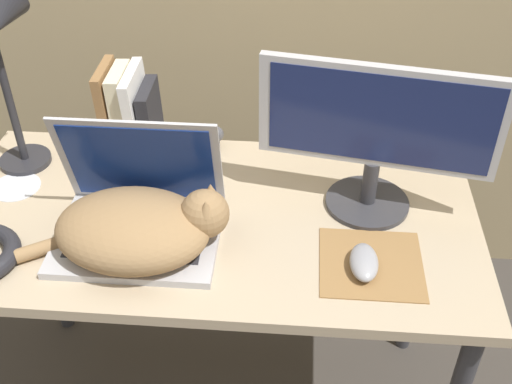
{
  "coord_description": "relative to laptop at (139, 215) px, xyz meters",
  "views": [
    {
      "loc": [
        0.19,
        -0.82,
        1.72
      ],
      "look_at": [
        0.1,
        0.28,
        0.85
      ],
      "focal_mm": 45.0,
      "sensor_mm": 36.0,
      "label": 1
    }
  ],
  "objects": [
    {
      "name": "computer_mouse",
      "position": [
        0.49,
        -0.08,
        -0.03
      ],
      "size": [
        0.06,
        0.11,
        0.04
      ],
      "color": "#99999E",
      "rests_on": "mousepad"
    },
    {
      "name": "webcam",
      "position": [
        0.13,
        0.35,
        -0.01
      ],
      "size": [
        0.04,
        0.04,
        0.07
      ],
      "color": "#232328",
      "rests_on": "desk"
    },
    {
      "name": "cat",
      "position": [
        0.02,
        -0.06,
        0.01
      ],
      "size": [
        0.46,
        0.26,
        0.15
      ],
      "color": "#99754C",
      "rests_on": "desk"
    },
    {
      "name": "external_monitor",
      "position": [
        0.52,
        0.14,
        0.15
      ],
      "size": [
        0.52,
        0.2,
        0.36
      ],
      "color": "#333338",
      "rests_on": "desk"
    },
    {
      "name": "laptop",
      "position": [
        0.0,
        0.0,
        0.0
      ],
      "size": [
        0.36,
        0.27,
        0.28
      ],
      "color": "#B7B7BC",
      "rests_on": "desk"
    },
    {
      "name": "desk",
      "position": [
        0.15,
        0.07,
        -0.14
      ],
      "size": [
        1.24,
        0.63,
        0.75
      ],
      "color": "tan",
      "rests_on": "ground_plane"
    },
    {
      "name": "cd_disc",
      "position": [
        -0.35,
        0.14,
        -0.05
      ],
      "size": [
        0.12,
        0.12,
        0.0
      ],
      "color": "silver",
      "rests_on": "desk"
    },
    {
      "name": "mousepad",
      "position": [
        0.51,
        -0.06,
        -0.05
      ],
      "size": [
        0.22,
        0.21,
        0.0
      ],
      "color": "olive",
      "rests_on": "desk"
    },
    {
      "name": "book_row",
      "position": [
        -0.08,
        0.3,
        0.06
      ],
      "size": [
        0.13,
        0.17,
        0.25
      ],
      "color": "olive",
      "rests_on": "desk"
    },
    {
      "name": "desk_lamp",
      "position": [
        -0.32,
        0.22,
        0.28
      ],
      "size": [
        0.17,
        0.17,
        0.49
      ],
      "color": "#28282D",
      "rests_on": "desk"
    }
  ]
}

